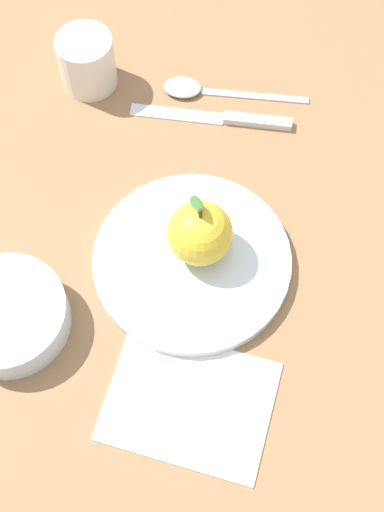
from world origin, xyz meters
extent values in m
plane|color=olive|center=(0.00, 0.00, 0.00)|extent=(2.40, 2.40, 0.00)
cylinder|color=silver|center=(-0.04, 0.02, 0.01)|extent=(0.22, 0.22, 0.01)
torus|color=silver|center=(-0.04, 0.02, 0.01)|extent=(0.22, 0.22, 0.01)
sphere|color=gold|center=(-0.03, 0.01, 0.05)|extent=(0.07, 0.07, 0.07)
cylinder|color=#4C3319|center=(-0.03, 0.01, 0.09)|extent=(0.00, 0.00, 0.02)
ellipsoid|color=#386628|center=(-0.02, 0.01, 0.10)|extent=(0.02, 0.01, 0.01)
cylinder|color=silver|center=(-0.03, 0.23, 0.02)|extent=(0.13, 0.13, 0.04)
torus|color=silver|center=(-0.03, 0.23, 0.04)|extent=(0.13, 0.13, 0.01)
cylinder|color=#9FABB3|center=(-0.03, 0.23, 0.03)|extent=(0.10, 0.10, 0.01)
cylinder|color=silver|center=(0.25, 0.04, 0.04)|extent=(0.07, 0.07, 0.07)
torus|color=silver|center=(0.25, 0.04, 0.07)|extent=(0.07, 0.07, 0.01)
cylinder|color=#A0998B|center=(0.25, 0.04, 0.07)|extent=(0.05, 0.05, 0.01)
cube|color=silver|center=(0.16, -0.04, 0.00)|extent=(0.08, 0.11, 0.00)
cube|color=silver|center=(0.11, -0.13, 0.01)|extent=(0.06, 0.08, 0.01)
ellipsoid|color=silver|center=(0.19, -0.06, 0.01)|extent=(0.05, 0.06, 0.01)
cube|color=silver|center=(0.14, -0.14, 0.00)|extent=(0.08, 0.12, 0.01)
cube|color=silver|center=(-0.18, 0.09, 0.00)|extent=(0.21, 0.21, 0.00)
camera|label=1|loc=(-0.36, 0.16, 0.71)|focal=49.35mm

